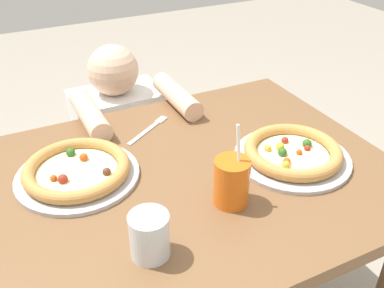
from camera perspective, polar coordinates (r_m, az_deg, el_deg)
dining_table at (r=1.29m, az=0.10°, el=-7.95°), size 1.11×0.88×0.75m
pizza_near at (r=1.28m, az=12.93°, el=-1.19°), size 0.33×0.33×0.05m
pizza_far at (r=1.22m, az=-14.73°, el=-3.39°), size 0.33×0.33×0.05m
drink_cup_colored at (r=1.08m, az=5.17°, el=-4.89°), size 0.09×0.09×0.22m
water_cup_clear at (r=0.95m, az=-5.55°, el=-11.69°), size 0.09×0.09×0.11m
fork at (r=1.42m, az=-5.54°, el=2.00°), size 0.18×0.13×0.00m
diner_seated at (r=1.86m, az=-9.00°, el=-1.85°), size 0.38×0.51×0.92m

